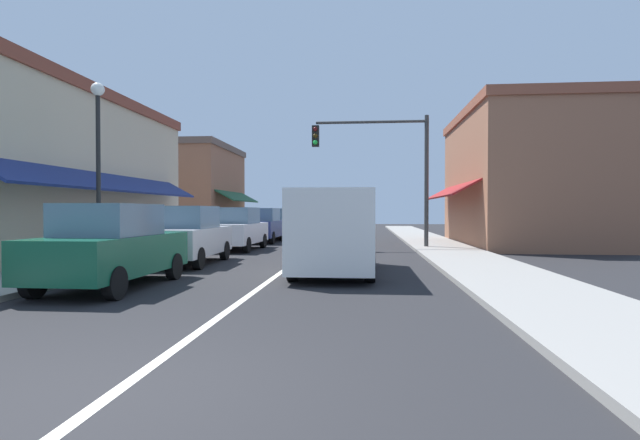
{
  "coord_description": "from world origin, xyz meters",
  "views": [
    {
      "loc": [
        2.22,
        -3.95,
        1.62
      ],
      "look_at": [
        0.56,
        13.85,
        1.29
      ],
      "focal_mm": 27.5,
      "sensor_mm": 36.0,
      "label": 1
    }
  ],
  "objects_px": {
    "van_in_lane": "(335,229)",
    "street_lamp_left_near": "(98,145)",
    "parked_car_distant_left": "(275,224)",
    "parked_car_far_left": "(262,225)",
    "parked_car_second_left": "(187,235)",
    "parked_car_nearest_left": "(111,246)",
    "traffic_signal_mast_arm": "(386,158)",
    "parked_car_third_left": "(237,229)"
  },
  "relations": [
    {
      "from": "parked_car_far_left",
      "to": "street_lamp_left_near",
      "type": "distance_m",
      "value": 12.43
    },
    {
      "from": "parked_car_nearest_left",
      "to": "parked_car_second_left",
      "type": "relative_size",
      "value": 0.99
    },
    {
      "from": "van_in_lane",
      "to": "parked_car_distant_left",
      "type": "bearing_deg",
      "value": 105.6
    },
    {
      "from": "parked_car_far_left",
      "to": "parked_car_nearest_left",
      "type": "bearing_deg",
      "value": -89.29
    },
    {
      "from": "parked_car_nearest_left",
      "to": "parked_car_distant_left",
      "type": "xyz_separation_m",
      "value": [
        -0.07,
        19.04,
        0.0
      ]
    },
    {
      "from": "van_in_lane",
      "to": "parked_car_nearest_left",
      "type": "bearing_deg",
      "value": -147.3
    },
    {
      "from": "traffic_signal_mast_arm",
      "to": "street_lamp_left_near",
      "type": "distance_m",
      "value": 11.64
    },
    {
      "from": "parked_car_third_left",
      "to": "parked_car_nearest_left",
      "type": "bearing_deg",
      "value": -88.51
    },
    {
      "from": "parked_car_distant_left",
      "to": "street_lamp_left_near",
      "type": "bearing_deg",
      "value": -97.12
    },
    {
      "from": "parked_car_nearest_left",
      "to": "van_in_lane",
      "type": "xyz_separation_m",
      "value": [
        4.52,
        2.94,
        0.27
      ]
    },
    {
      "from": "parked_car_second_left",
      "to": "parked_car_distant_left",
      "type": "distance_m",
      "value": 14.4
    },
    {
      "from": "van_in_lane",
      "to": "street_lamp_left_near",
      "type": "distance_m",
      "value": 6.93
    },
    {
      "from": "street_lamp_left_near",
      "to": "parked_car_nearest_left",
      "type": "bearing_deg",
      "value": -56.59
    },
    {
      "from": "parked_car_far_left",
      "to": "street_lamp_left_near",
      "type": "bearing_deg",
      "value": -98.82
    },
    {
      "from": "parked_car_second_left",
      "to": "parked_car_third_left",
      "type": "bearing_deg",
      "value": 87.82
    },
    {
      "from": "parked_car_distant_left",
      "to": "traffic_signal_mast_arm",
      "type": "xyz_separation_m",
      "value": [
        6.26,
        -7.74,
        3.0
      ]
    },
    {
      "from": "parked_car_third_left",
      "to": "traffic_signal_mast_arm",
      "type": "height_order",
      "value": "traffic_signal_mast_arm"
    },
    {
      "from": "parked_car_nearest_left",
      "to": "parked_car_third_left",
      "type": "relative_size",
      "value": 0.99
    },
    {
      "from": "parked_car_far_left",
      "to": "traffic_signal_mast_arm",
      "type": "distance_m",
      "value": 7.83
    },
    {
      "from": "parked_car_third_left",
      "to": "traffic_signal_mast_arm",
      "type": "distance_m",
      "value": 7.0
    },
    {
      "from": "parked_car_nearest_left",
      "to": "parked_car_third_left",
      "type": "height_order",
      "value": "same"
    },
    {
      "from": "parked_car_nearest_left",
      "to": "van_in_lane",
      "type": "height_order",
      "value": "van_in_lane"
    },
    {
      "from": "street_lamp_left_near",
      "to": "traffic_signal_mast_arm",
      "type": "bearing_deg",
      "value": 45.14
    },
    {
      "from": "parked_car_far_left",
      "to": "parked_car_second_left",
      "type": "bearing_deg",
      "value": -89.85
    },
    {
      "from": "parked_car_distant_left",
      "to": "van_in_lane",
      "type": "height_order",
      "value": "van_in_lane"
    },
    {
      "from": "parked_car_second_left",
      "to": "street_lamp_left_near",
      "type": "distance_m",
      "value": 3.56
    },
    {
      "from": "parked_car_distant_left",
      "to": "parked_car_far_left",
      "type": "bearing_deg",
      "value": -89.2
    },
    {
      "from": "parked_car_distant_left",
      "to": "van_in_lane",
      "type": "xyz_separation_m",
      "value": [
        4.59,
        -16.1,
        0.27
      ]
    },
    {
      "from": "parked_car_distant_left",
      "to": "van_in_lane",
      "type": "bearing_deg",
      "value": -74.25
    },
    {
      "from": "van_in_lane",
      "to": "street_lamp_left_near",
      "type": "relative_size",
      "value": 1.01
    },
    {
      "from": "parked_car_second_left",
      "to": "parked_car_distant_left",
      "type": "relative_size",
      "value": 1.01
    },
    {
      "from": "parked_car_distant_left",
      "to": "van_in_lane",
      "type": "distance_m",
      "value": 16.74
    },
    {
      "from": "parked_car_nearest_left",
      "to": "parked_car_second_left",
      "type": "height_order",
      "value": "same"
    },
    {
      "from": "parked_car_second_left",
      "to": "traffic_signal_mast_arm",
      "type": "relative_size",
      "value": 0.73
    },
    {
      "from": "parked_car_far_left",
      "to": "traffic_signal_mast_arm",
      "type": "bearing_deg",
      "value": -30.45
    },
    {
      "from": "parked_car_third_left",
      "to": "parked_car_far_left",
      "type": "xyz_separation_m",
      "value": [
        0.02,
        4.96,
        0.0
      ]
    },
    {
      "from": "traffic_signal_mast_arm",
      "to": "parked_car_second_left",
      "type": "bearing_deg",
      "value": -133.36
    },
    {
      "from": "parked_car_far_left",
      "to": "van_in_lane",
      "type": "height_order",
      "value": "van_in_lane"
    },
    {
      "from": "parked_car_far_left",
      "to": "street_lamp_left_near",
      "type": "xyz_separation_m",
      "value": [
        -2.02,
        -11.99,
        2.55
      ]
    },
    {
      "from": "parked_car_far_left",
      "to": "van_in_lane",
      "type": "relative_size",
      "value": 0.79
    },
    {
      "from": "parked_car_nearest_left",
      "to": "street_lamp_left_near",
      "type": "xyz_separation_m",
      "value": [
        -2.01,
        3.05,
        2.55
      ]
    },
    {
      "from": "van_in_lane",
      "to": "traffic_signal_mast_arm",
      "type": "height_order",
      "value": "traffic_signal_mast_arm"
    }
  ]
}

